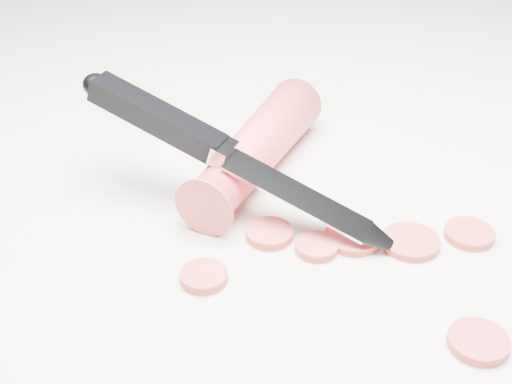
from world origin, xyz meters
name	(u,v)px	position (x,y,z in m)	size (l,w,h in m)	color
ground	(323,216)	(0.00, 0.00, 0.00)	(2.40, 2.40, 0.00)	silver
carrot	(256,149)	(-0.02, 0.07, 0.02)	(0.04, 0.04, 0.17)	#E73841
carrot_slice_0	(204,276)	(-0.10, -0.04, 0.00)	(0.03, 0.03, 0.01)	#D33C3F
carrot_slice_1	(353,237)	(0.01, -0.03, 0.00)	(0.04, 0.04, 0.01)	#D33C3F
carrot_slice_2	(411,242)	(0.04, -0.05, 0.00)	(0.04, 0.04, 0.01)	#D33C3F
carrot_slice_3	(317,247)	(-0.02, -0.03, 0.00)	(0.03, 0.03, 0.01)	#D33C3F
carrot_slice_4	(469,234)	(0.08, -0.06, 0.00)	(0.03, 0.03, 0.01)	#D33C3F
carrot_slice_5	(270,233)	(-0.05, -0.01, 0.00)	(0.03, 0.03, 0.01)	#D33C3F
carrot_slice_6	(478,342)	(0.03, -0.15, 0.00)	(0.04, 0.04, 0.01)	#D33C3F
kitchen_knife	(242,158)	(-0.05, 0.03, 0.04)	(0.20, 0.20, 0.09)	silver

